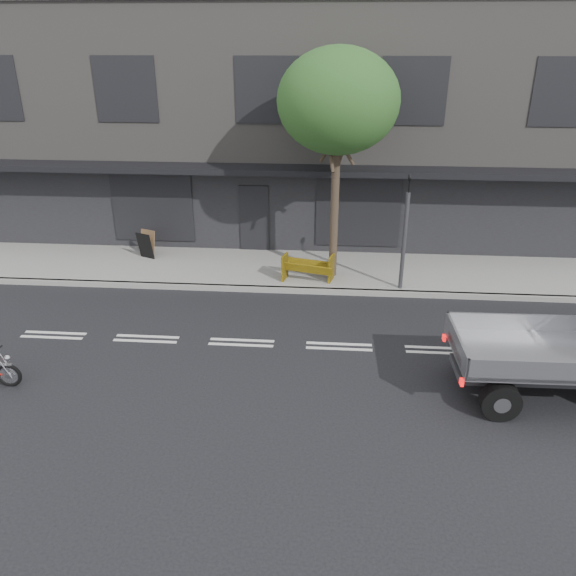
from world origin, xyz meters
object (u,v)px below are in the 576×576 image
Objects in this scene: street_tree at (338,102)px; construction_barrier at (308,270)px; sandwich_board at (145,246)px; traffic_light_pole at (404,239)px.

construction_barrier is at bearing -136.62° from street_tree.
sandwich_board is (-6.21, 0.92, -4.68)m from street_tree.
traffic_light_pole is (2.00, -0.85, -3.63)m from street_tree.
traffic_light_pole reaches higher than construction_barrier.
street_tree is 4.48× the size of construction_barrier.
traffic_light_pole is at bearing -23.03° from street_tree.
sandwich_board is at bearing 171.54° from street_tree.
street_tree is 7.83m from sandwich_board.
street_tree is at bearing 43.38° from construction_barrier.
traffic_light_pole is 3.93× the size of sandwich_board.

